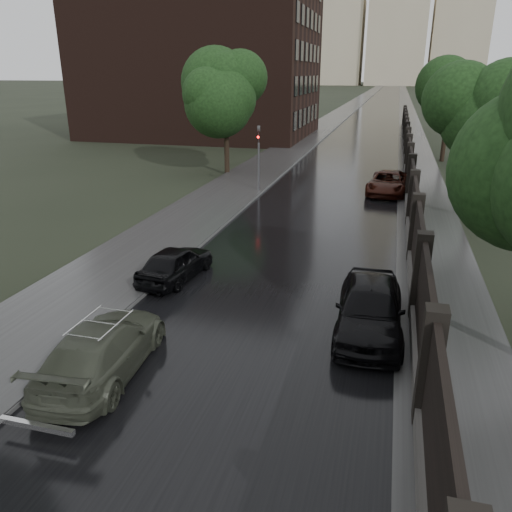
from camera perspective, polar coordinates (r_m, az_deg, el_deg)
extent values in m
cube|color=black|center=(194.45, 14.85, 17.60)|extent=(8.00, 420.00, 0.02)
cube|color=#2D2D2D|center=(194.64, 13.01, 17.77)|extent=(4.00, 420.00, 0.16)
cube|color=#2D2D2D|center=(194.42, 16.54, 17.45)|extent=(3.00, 420.00, 0.08)
cube|color=#383533|center=(36.93, 16.87, 8.93)|extent=(0.40, 75.00, 0.50)
cube|color=black|center=(36.72, 17.07, 10.84)|extent=(0.15, 75.00, 2.00)
cube|color=black|center=(74.51, 16.59, 15.15)|extent=(0.45, 0.45, 2.70)
cylinder|color=black|center=(36.39, -3.41, 13.86)|extent=(0.36, 0.36, 5.85)
sphere|color=black|center=(36.20, -3.49, 17.54)|extent=(4.25, 4.25, 4.25)
cylinder|color=black|center=(26.93, 23.92, 9.58)|extent=(0.36, 0.36, 5.53)
sphere|color=black|center=(26.67, 24.61, 14.22)|extent=(4.08, 4.08, 4.08)
cylinder|color=black|center=(44.67, 20.88, 13.60)|extent=(0.36, 0.36, 5.53)
sphere|color=black|center=(44.52, 21.25, 16.41)|extent=(4.08, 4.08, 4.08)
cylinder|color=#59595E|center=(30.80, 0.31, 10.04)|extent=(0.12, 0.12, 3.00)
imported|color=#59595E|center=(30.50, 0.32, 13.74)|extent=(0.16, 0.20, 1.00)
sphere|color=#FF0C0C|center=(30.38, 0.24, 13.43)|extent=(0.14, 0.14, 0.14)
cube|color=black|center=(60.32, -6.20, 23.05)|extent=(24.00, 18.00, 20.00)
cube|color=tan|center=(306.72, 9.25, 22.85)|extent=(28.00, 22.00, 44.00)
cube|color=tan|center=(305.99, 22.15, 21.73)|extent=(28.00, 22.00, 44.00)
cube|color=tan|center=(305.18, 15.87, 23.91)|extent=(30.00, 30.00, 60.00)
imported|color=#404436|center=(12.85, -17.12, -10.09)|extent=(2.29, 4.76, 1.34)
imported|color=black|center=(17.90, -9.19, -0.79)|extent=(1.83, 3.75, 1.23)
imported|color=black|center=(14.39, 12.88, -5.78)|extent=(1.96, 4.61, 1.56)
imported|color=black|center=(31.56, 14.88, 8.09)|extent=(2.66, 5.01, 1.34)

